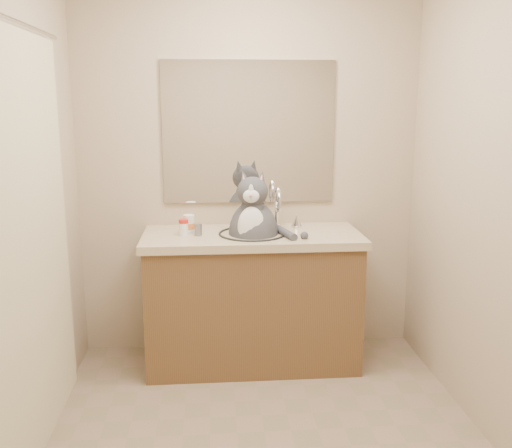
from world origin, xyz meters
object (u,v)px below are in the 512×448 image
Objects in this scene: cat at (253,228)px; pill_bottle_redcap at (184,227)px; grey_canister at (198,230)px; pill_bottle_orange at (189,225)px.

pill_bottle_redcap is (-0.42, -0.00, 0.02)m from cat.
grey_canister is (0.09, -0.01, -0.01)m from pill_bottle_redcap.
pill_bottle_orange is 1.57× the size of grey_canister.
pill_bottle_orange is 0.09m from grey_canister.
cat is 0.42m from pill_bottle_redcap.
pill_bottle_redcap is at bearing -168.93° from cat.
pill_bottle_redcap is at bearing -117.49° from pill_bottle_orange.
cat is 5.26× the size of pill_bottle_orange.
pill_bottle_redcap reaches higher than grey_canister.
cat is 8.26× the size of grey_canister.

